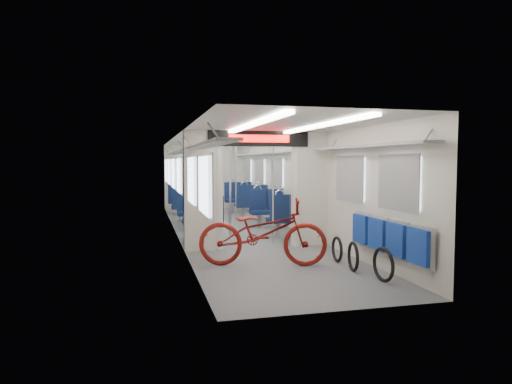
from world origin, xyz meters
TOP-DOWN VIEW (x-y plane):
  - carriage at (0.00, -0.27)m, footprint 12.00×12.02m
  - bicycle at (-0.31, -3.57)m, footprint 2.22×1.27m
  - flip_bench at (1.35, -4.62)m, footprint 0.12×2.15m
  - bike_hoop_a at (1.08, -4.98)m, footprint 0.09×0.51m
  - bike_hoop_b at (0.94, -4.31)m, footprint 0.12×0.48m
  - bike_hoop_c at (0.98, -3.63)m, footprint 0.07×0.44m
  - seat_bay_near_left at (-0.94, 0.03)m, footprint 0.88×1.94m
  - seat_bay_near_right at (0.93, -0.21)m, footprint 0.91×2.06m
  - seat_bay_far_left at (-0.93, 3.40)m, footprint 0.95×2.26m
  - seat_bay_far_right at (0.93, 3.42)m, footprint 0.93×2.17m
  - stanchion_near_left at (-0.39, -1.13)m, footprint 0.05×0.05m
  - stanchion_near_right at (0.41, -1.66)m, footprint 0.04×0.04m
  - stanchion_far_left at (-0.34, 2.04)m, footprint 0.04×0.04m
  - stanchion_far_right at (0.35, 1.90)m, footprint 0.04×0.04m

SIDE VIEW (x-z plane):
  - bike_hoop_c at x=0.98m, z-range -0.03..0.42m
  - bike_hoop_b at x=0.94m, z-range -0.03..0.45m
  - bike_hoop_a at x=1.08m, z-range -0.03..0.48m
  - seat_bay_near_left at x=-0.94m, z-range 0.00..1.05m
  - seat_bay_near_right at x=0.93m, z-range -0.01..1.09m
  - bicycle at x=-0.31m, z-range 0.00..1.10m
  - seat_bay_far_right at x=0.93m, z-range -0.01..1.12m
  - seat_bay_far_left at x=-0.93m, z-range -0.01..1.14m
  - flip_bench at x=1.35m, z-range 0.30..0.86m
  - stanchion_near_left at x=-0.39m, z-range 0.00..2.30m
  - stanchion_near_right at x=0.41m, z-range 0.00..2.30m
  - stanchion_far_left at x=-0.34m, z-range 0.00..2.30m
  - stanchion_far_right at x=0.35m, z-range 0.00..2.30m
  - carriage at x=0.00m, z-range 0.35..2.66m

